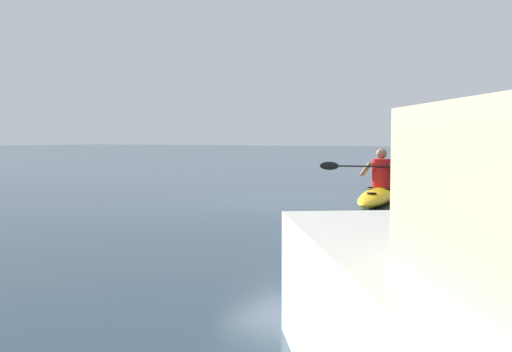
% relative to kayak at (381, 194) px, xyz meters
% --- Properties ---
extents(ground_plane, '(160.00, 160.00, 0.00)m').
position_rel_kayak_xyz_m(ground_plane, '(1.57, 0.76, -0.14)').
color(ground_plane, '#283D4C').
extents(kayak, '(1.41, 4.68, 0.28)m').
position_rel_kayak_xyz_m(kayak, '(0.00, 0.00, 0.00)').
color(kayak, '#EAB214').
rests_on(kayak, ground).
extents(kayaker, '(2.43, 0.62, 0.78)m').
position_rel_kayak_xyz_m(kayaker, '(-0.00, 0.02, 0.47)').
color(kayaker, red).
rests_on(kayaker, kayak).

